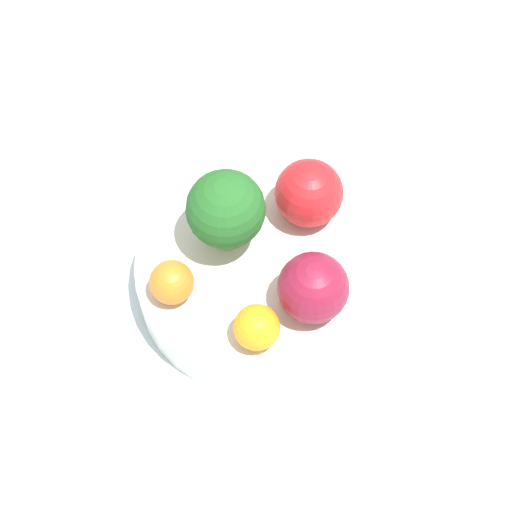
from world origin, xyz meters
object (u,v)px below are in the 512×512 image
apple_green (314,287)px  orange_back (257,327)px  broccoli (224,212)px  bowl (256,275)px  apple_red (307,191)px  orange_front (172,282)px

apple_green → orange_back: bearing=-104.7°
broccoli → apple_green: bearing=2.2°
bowl → orange_back: orange_back is taller
apple_red → apple_green: same height
apple_green → orange_back: 0.05m
apple_green → orange_front: 0.11m
apple_green → bowl: bearing=-179.0°
bowl → apple_green: size_ratio=3.56×
broccoli → orange_back: size_ratio=2.18×
bowl → apple_red: bearing=92.1°
broccoli → apple_red: 0.07m
broccoli → orange_front: broccoli is taller
bowl → apple_green: apple_green is taller
bowl → apple_green: (0.06, 0.00, 0.05)m
apple_red → orange_back: 0.12m
broccoli → orange_front: size_ratio=2.22×
broccoli → orange_front: (0.00, -0.06, -0.03)m
broccoli → orange_front: 0.07m
bowl → apple_red: 0.08m
broccoli → apple_green: (0.09, 0.00, -0.02)m
broccoli → orange_back: (0.07, -0.05, -0.03)m
broccoli → apple_red: broccoli is taller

